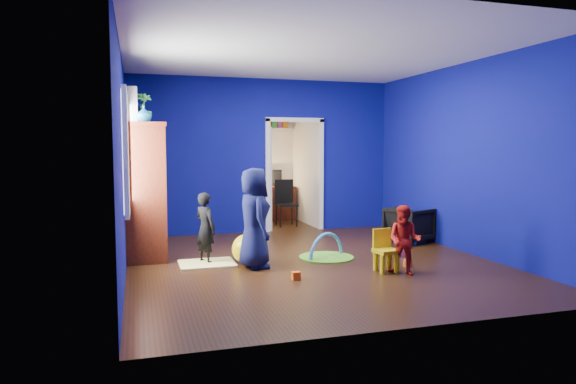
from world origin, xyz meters
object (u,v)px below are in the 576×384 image
object	(u,v)px
study_desk	(274,203)
crt_tv	(148,188)
folding_chair	(286,204)
tv_armoire	(145,191)
kid_chair	(386,253)
hopper_ball	(247,249)
play_mat	(326,257)
armchair	(409,225)
child_black	(205,228)
vase	(144,114)
child_navy	(254,218)
toddler_red	(405,240)

from	to	relation	value
study_desk	crt_tv	bearing A→B (deg)	-130.71
study_desk	folding_chair	world-z (taller)	folding_chair
tv_armoire	kid_chair	bearing A→B (deg)	-31.37
hopper_ball	play_mat	world-z (taller)	hopper_ball
armchair	kid_chair	bearing A→B (deg)	121.59
kid_chair	folding_chair	size ratio (longest dim) A/B	0.54
study_desk	child_black	bearing A→B (deg)	-117.62
tv_armoire	kid_chair	size ratio (longest dim) A/B	3.92
child_black	tv_armoire	world-z (taller)	tv_armoire
vase	study_desk	size ratio (longest dim) A/B	0.26
child_navy	study_desk	size ratio (longest dim) A/B	1.53
armchair	folding_chair	bearing A→B (deg)	11.81
vase	tv_armoire	xyz separation A→B (m)	(0.00, 0.30, -1.09)
child_black	toddler_red	xyz separation A→B (m)	(2.34, -1.36, -0.05)
play_mat	armchair	bearing A→B (deg)	23.14
study_desk	kid_chair	bearing A→B (deg)	-88.24
armchair	crt_tv	bearing A→B (deg)	68.26
play_mat	study_desk	size ratio (longest dim) A/B	0.91
child_navy	tv_armoire	bearing A→B (deg)	47.66
toddler_red	hopper_ball	distance (m)	2.15
vase	hopper_ball	bearing A→B (deg)	-22.62
armchair	study_desk	size ratio (longest dim) A/B	0.76
armchair	folding_chair	world-z (taller)	folding_chair
kid_chair	child_black	bearing A→B (deg)	144.78
armchair	kid_chair	xyz separation A→B (m)	(-1.34, -1.76, -0.05)
crt_tv	study_desk	world-z (taller)	crt_tv
armchair	crt_tv	world-z (taller)	crt_tv
toddler_red	vase	world-z (taller)	vase
kid_chair	study_desk	size ratio (longest dim) A/B	0.57
armchair	study_desk	xyz separation A→B (m)	(-1.50, 3.28, 0.07)
study_desk	folding_chair	distance (m)	0.96
tv_armoire	play_mat	distance (m)	2.82
child_navy	crt_tv	world-z (taller)	child_navy
vase	hopper_ball	xyz separation A→B (m)	(1.33, -0.55, -1.87)
vase	study_desk	world-z (taller)	vase
tv_armoire	play_mat	xyz separation A→B (m)	(2.52, -0.82, -0.97)
toddler_red	kid_chair	xyz separation A→B (m)	(-0.15, 0.20, -0.19)
armchair	hopper_ball	bearing A→B (deg)	83.95
kid_chair	toddler_red	bearing A→B (deg)	-60.52
child_navy	toddler_red	bearing A→B (deg)	-121.18
child_navy	folding_chair	world-z (taller)	child_navy
kid_chair	study_desk	world-z (taller)	study_desk
study_desk	folding_chair	size ratio (longest dim) A/B	0.96
vase	tv_armoire	bearing A→B (deg)	90.00
crt_tv	study_desk	distance (m)	4.31
armchair	toddler_red	bearing A→B (deg)	127.61
armchair	vase	bearing A→B (deg)	72.24
tv_armoire	hopper_ball	distance (m)	1.76
tv_armoire	hopper_ball	bearing A→B (deg)	-32.72
toddler_red	tv_armoire	world-z (taller)	tv_armoire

